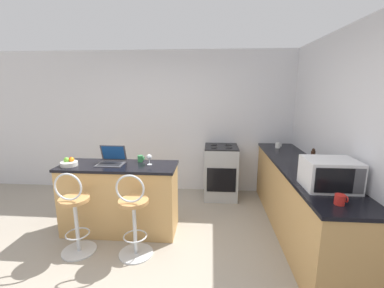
{
  "coord_description": "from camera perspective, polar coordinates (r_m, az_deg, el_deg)",
  "views": [
    {
      "loc": [
        0.75,
        -2.41,
        1.91
      ],
      "look_at": [
        0.44,
        1.66,
        1.04
      ],
      "focal_mm": 24.0,
      "sensor_mm": 36.0,
      "label": 1
    }
  ],
  "objects": [
    {
      "name": "ground_plane",
      "position": [
        3.16,
        -11.35,
        -25.3
      ],
      "size": [
        20.0,
        20.0,
        0.0
      ],
      "primitive_type": "plane",
      "color": "gray"
    },
    {
      "name": "wall_back",
      "position": [
        4.84,
        -4.59,
        4.76
      ],
      "size": [
        12.0,
        0.06,
        2.6
      ],
      "color": "silver",
      "rests_on": "ground_plane"
    },
    {
      "name": "wall_right",
      "position": [
        2.9,
        35.35,
        -2.3
      ],
      "size": [
        0.06,
        12.0,
        2.6
      ],
      "color": "silver",
      "rests_on": "ground_plane"
    },
    {
      "name": "breakfast_bar",
      "position": [
        3.67,
        -15.66,
        -11.48
      ],
      "size": [
        1.53,
        0.57,
        0.94
      ],
      "color": "tan",
      "rests_on": "ground_plane"
    },
    {
      "name": "counter_right",
      "position": [
        3.8,
        22.5,
        -11.2
      ],
      "size": [
        0.62,
        2.83,
        0.94
      ],
      "color": "tan",
      "rests_on": "ground_plane"
    },
    {
      "name": "bar_stool_near",
      "position": [
        3.37,
        -24.59,
        -14.2
      ],
      "size": [
        0.4,
        0.4,
        1.02
      ],
      "color": "silver",
      "rests_on": "ground_plane"
    },
    {
      "name": "bar_stool_far",
      "position": [
        3.11,
        -12.82,
        -15.64
      ],
      "size": [
        0.4,
        0.4,
        1.02
      ],
      "color": "silver",
      "rests_on": "ground_plane"
    },
    {
      "name": "laptop",
      "position": [
        3.59,
        -17.42,
        -3.22
      ],
      "size": [
        0.34,
        0.29,
        0.24
      ],
      "color": "#47474C",
      "rests_on": "breakfast_bar"
    },
    {
      "name": "microwave",
      "position": [
        2.9,
        28.27,
        -5.9
      ],
      "size": [
        0.49,
        0.4,
        0.3
      ],
      "color": "silver",
      "rests_on": "counter_right"
    },
    {
      "name": "toaster",
      "position": [
        3.35,
        24.75,
        -4.48
      ],
      "size": [
        0.19,
        0.28,
        0.17
      ],
      "color": "#9EA3A8",
      "rests_on": "counter_right"
    },
    {
      "name": "stove_range",
      "position": [
        4.63,
        6.41,
        -6.18
      ],
      "size": [
        0.57,
        0.6,
        0.95
      ],
      "color": "#9EA3A8",
      "rests_on": "ground_plane"
    },
    {
      "name": "pepper_mill",
      "position": [
        3.62,
        25.24,
        -2.84
      ],
      "size": [
        0.05,
        0.05,
        0.24
      ],
      "color": "#331E14",
      "rests_on": "counter_right"
    },
    {
      "name": "wine_glass_short",
      "position": [
        3.41,
        -9.48,
        -2.97
      ],
      "size": [
        0.07,
        0.07,
        0.14
      ],
      "color": "silver",
      "rests_on": "breakfast_bar"
    },
    {
      "name": "mug_green",
      "position": [
        3.59,
        -11.36,
        -3.19
      ],
      "size": [
        0.09,
        0.07,
        0.09
      ],
      "color": "#338447",
      "rests_on": "breakfast_bar"
    },
    {
      "name": "fruit_bowl",
      "position": [
        3.69,
        -25.6,
        -3.76
      ],
      "size": [
        0.21,
        0.21,
        0.11
      ],
      "color": "silver",
      "rests_on": "breakfast_bar"
    },
    {
      "name": "mug_red",
      "position": [
        2.58,
        30.05,
        -10.64
      ],
      "size": [
        0.1,
        0.09,
        0.09
      ],
      "color": "red",
      "rests_on": "counter_right"
    },
    {
      "name": "mug_white",
      "position": [
        4.58,
        18.58,
        -0.28
      ],
      "size": [
        0.1,
        0.08,
        0.09
      ],
      "color": "white",
      "rests_on": "counter_right"
    }
  ]
}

